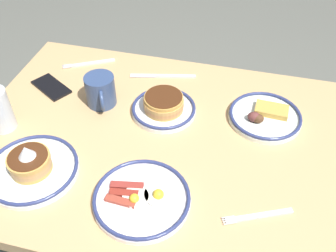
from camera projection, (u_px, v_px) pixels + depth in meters
The scene contains 10 objects.
dining_table at pixel (163, 158), 1.19m from camera, with size 1.17×0.83×0.74m.
plate_near_main at pixel (164, 106), 1.20m from camera, with size 0.20×0.20×0.06m.
plate_center_pancakes at pixel (265, 116), 1.19m from camera, with size 0.22×0.22×0.04m.
plate_far_companion at pixel (31, 167), 1.02m from camera, with size 0.25×0.25×0.10m.
plate_far_side at pixel (142, 198), 0.96m from camera, with size 0.25×0.25×0.04m.
coffee_mug at pixel (101, 91), 1.22m from camera, with size 0.09×0.12×0.10m.
cell_phone at pixel (51, 87), 1.31m from camera, with size 0.14×0.07×0.01m, color black.
fork_near at pixel (89, 63), 1.41m from camera, with size 0.18×0.11×0.01m.
fork_far at pixel (258, 216), 0.94m from camera, with size 0.17×0.09×0.01m.
butter_knife at pixel (163, 76), 1.36m from camera, with size 0.23×0.07×0.01m.
Camera 1 is at (-0.21, 0.77, 1.55)m, focal length 41.07 mm.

